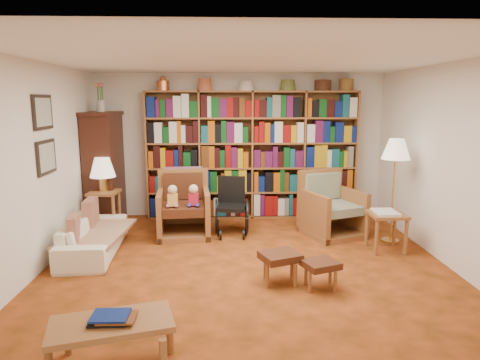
{
  "coord_description": "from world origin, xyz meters",
  "views": [
    {
      "loc": [
        -0.27,
        -5.02,
        2.04
      ],
      "look_at": [
        -0.07,
        0.6,
        0.99
      ],
      "focal_mm": 32.0,
      "sensor_mm": 36.0,
      "label": 1
    }
  ],
  "objects_px": {
    "armchair_leather": "(184,208)",
    "side_table_papers": "(387,219)",
    "wheelchair": "(232,208)",
    "coffee_table": "(112,327)",
    "footstool_a": "(280,258)",
    "footstool_b": "(321,266)",
    "armchair_sage": "(331,210)",
    "side_table_lamp": "(104,202)",
    "sofa": "(94,236)",
    "floor_lamp": "(396,153)"
  },
  "relations": [
    {
      "from": "armchair_leather",
      "to": "side_table_papers",
      "type": "relative_size",
      "value": 1.79
    },
    {
      "from": "wheelchair",
      "to": "coffee_table",
      "type": "distance_m",
      "value": 3.54
    },
    {
      "from": "footstool_a",
      "to": "footstool_b",
      "type": "relative_size",
      "value": 1.13
    },
    {
      "from": "coffee_table",
      "to": "side_table_papers",
      "type": "bearing_deg",
      "value": 39.39
    },
    {
      "from": "armchair_sage",
      "to": "footstool_b",
      "type": "relative_size",
      "value": 2.34
    },
    {
      "from": "side_table_lamp",
      "to": "side_table_papers",
      "type": "height_order",
      "value": "side_table_lamp"
    },
    {
      "from": "footstool_b",
      "to": "coffee_table",
      "type": "bearing_deg",
      "value": -144.71
    },
    {
      "from": "sofa",
      "to": "floor_lamp",
      "type": "distance_m",
      "value": 4.35
    },
    {
      "from": "floor_lamp",
      "to": "armchair_leather",
      "type": "bearing_deg",
      "value": 170.56
    },
    {
      "from": "armchair_leather",
      "to": "floor_lamp",
      "type": "distance_m",
      "value": 3.22
    },
    {
      "from": "sofa",
      "to": "armchair_sage",
      "type": "height_order",
      "value": "armchair_sage"
    },
    {
      "from": "sofa",
      "to": "coffee_table",
      "type": "bearing_deg",
      "value": -163.54
    },
    {
      "from": "footstool_a",
      "to": "coffee_table",
      "type": "distance_m",
      "value": 2.12
    },
    {
      "from": "armchair_leather",
      "to": "footstool_b",
      "type": "relative_size",
      "value": 2.2
    },
    {
      "from": "floor_lamp",
      "to": "footstool_b",
      "type": "height_order",
      "value": "floor_lamp"
    },
    {
      "from": "side_table_lamp",
      "to": "floor_lamp",
      "type": "xyz_separation_m",
      "value": [
        4.3,
        -0.62,
        0.82
      ]
    },
    {
      "from": "sofa",
      "to": "footstool_a",
      "type": "distance_m",
      "value": 2.61
    },
    {
      "from": "armchair_sage",
      "to": "coffee_table",
      "type": "height_order",
      "value": "armchair_sage"
    },
    {
      "from": "sofa",
      "to": "armchair_leather",
      "type": "distance_m",
      "value": 1.43
    },
    {
      "from": "side_table_papers",
      "to": "footstool_a",
      "type": "distance_m",
      "value": 1.89
    },
    {
      "from": "wheelchair",
      "to": "floor_lamp",
      "type": "bearing_deg",
      "value": -12.47
    },
    {
      "from": "floor_lamp",
      "to": "footstool_b",
      "type": "distance_m",
      "value": 2.31
    },
    {
      "from": "armchair_leather",
      "to": "floor_lamp",
      "type": "height_order",
      "value": "floor_lamp"
    },
    {
      "from": "side_table_lamp",
      "to": "coffee_table",
      "type": "relative_size",
      "value": 0.65
    },
    {
      "from": "wheelchair",
      "to": "footstool_a",
      "type": "height_order",
      "value": "wheelchair"
    },
    {
      "from": "armchair_sage",
      "to": "side_table_papers",
      "type": "bearing_deg",
      "value": -54.55
    },
    {
      "from": "armchair_leather",
      "to": "footstool_a",
      "type": "height_order",
      "value": "armchair_leather"
    },
    {
      "from": "armchair_leather",
      "to": "side_table_papers",
      "type": "height_order",
      "value": "armchair_leather"
    },
    {
      "from": "wheelchair",
      "to": "coffee_table",
      "type": "bearing_deg",
      "value": -105.96
    },
    {
      "from": "side_table_lamp",
      "to": "side_table_papers",
      "type": "bearing_deg",
      "value": -13.53
    },
    {
      "from": "wheelchair",
      "to": "side_table_lamp",
      "type": "bearing_deg",
      "value": 176.94
    },
    {
      "from": "sofa",
      "to": "side_table_papers",
      "type": "xyz_separation_m",
      "value": [
        3.98,
        -0.04,
        0.21
      ]
    },
    {
      "from": "footstool_a",
      "to": "footstool_b",
      "type": "height_order",
      "value": "footstool_a"
    },
    {
      "from": "floor_lamp",
      "to": "footstool_b",
      "type": "xyz_separation_m",
      "value": [
        -1.38,
        -1.54,
        -1.05
      ]
    },
    {
      "from": "side_table_lamp",
      "to": "armchair_sage",
      "type": "xyz_separation_m",
      "value": [
        3.51,
        -0.18,
        -0.12
      ]
    },
    {
      "from": "sofa",
      "to": "coffee_table",
      "type": "distance_m",
      "value": 2.72
    },
    {
      "from": "side_table_lamp",
      "to": "wheelchair",
      "type": "height_order",
      "value": "wheelchair"
    },
    {
      "from": "side_table_papers",
      "to": "coffee_table",
      "type": "distance_m",
      "value": 3.99
    },
    {
      "from": "side_table_papers",
      "to": "footstool_b",
      "type": "relative_size",
      "value": 1.22
    },
    {
      "from": "side_table_papers",
      "to": "coffee_table",
      "type": "relative_size",
      "value": 0.55
    },
    {
      "from": "sofa",
      "to": "armchair_leather",
      "type": "height_order",
      "value": "armchair_leather"
    },
    {
      "from": "armchair_sage",
      "to": "wheelchair",
      "type": "height_order",
      "value": "armchair_sage"
    },
    {
      "from": "side_table_lamp",
      "to": "armchair_sage",
      "type": "distance_m",
      "value": 3.52
    },
    {
      "from": "floor_lamp",
      "to": "side_table_papers",
      "type": "relative_size",
      "value": 2.71
    },
    {
      "from": "armchair_leather",
      "to": "coffee_table",
      "type": "height_order",
      "value": "armchair_leather"
    },
    {
      "from": "wheelchair",
      "to": "footstool_a",
      "type": "relative_size",
      "value": 1.7
    },
    {
      "from": "footstool_a",
      "to": "sofa",
      "type": "bearing_deg",
      "value": 156.33
    },
    {
      "from": "armchair_leather",
      "to": "side_table_papers",
      "type": "distance_m",
      "value": 2.97
    },
    {
      "from": "sofa",
      "to": "armchair_sage",
      "type": "distance_m",
      "value": 3.5
    },
    {
      "from": "side_table_lamp",
      "to": "floor_lamp",
      "type": "relative_size",
      "value": 0.43
    }
  ]
}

